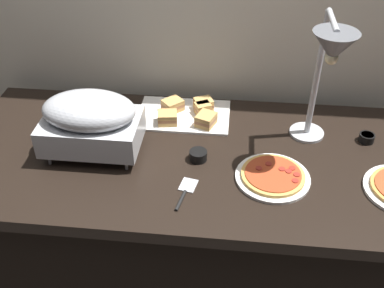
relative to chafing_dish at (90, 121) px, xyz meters
The scene contains 9 objects.
ground_plane 0.99m from the chafing_dish, ahead, with size 8.00×8.00×0.00m, color #38332D.
buffet_table 0.65m from the chafing_dish, ahead, with size 1.90×0.84×0.76m.
chafing_dish is the anchor object (origin of this frame).
heat_lamp 0.88m from the chafing_dish, ahead, with size 0.15×0.33×0.54m.
pizza_plate_center 0.71m from the chafing_dish, ahead, with size 0.27×0.27×0.03m.
sandwich_platter 0.45m from the chafing_dish, 39.34° to the left, with size 0.40×0.26×0.06m.
sauce_cup_near 0.43m from the chafing_dish, ahead, with size 0.07×0.07×0.04m.
sauce_cup_far 1.09m from the chafing_dish, ahead, with size 0.06×0.06×0.03m.
serving_spatula 0.45m from the chafing_dish, 28.35° to the right, with size 0.07×0.17×0.01m.
Camera 1 is at (0.13, -1.41, 1.88)m, focal length 43.29 mm.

